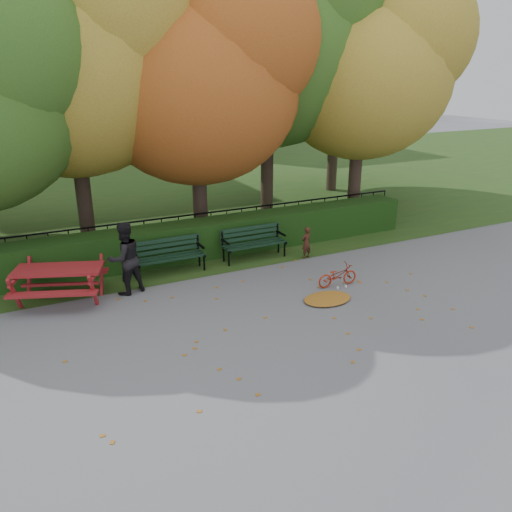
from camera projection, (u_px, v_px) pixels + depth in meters
name	position (u px, v px, depth m)	size (l,w,h in m)	color
ground	(283.00, 322.00, 10.35)	(90.00, 90.00, 0.00)	slate
grass_strip	(130.00, 189.00, 22.14)	(90.00, 90.00, 0.00)	#1E3E15
building_right	(190.00, 56.00, 35.18)	(9.00, 6.00, 12.00)	#B0A18A
hedge	(205.00, 238.00, 13.97)	(13.00, 0.90, 1.00)	black
iron_fence	(196.00, 230.00, 14.63)	(14.00, 0.04, 1.02)	black
tree_b	(82.00, 51.00, 13.16)	(6.72, 6.40, 8.79)	#33231E
tree_c	(209.00, 74.00, 14.06)	(6.30, 6.00, 8.00)	#33231E
tree_d	(282.00, 36.00, 15.99)	(7.14, 6.80, 9.58)	#33231E
tree_e	(375.00, 66.00, 16.17)	(6.09, 5.80, 8.16)	#33231E
tree_g	(348.00, 60.00, 20.18)	(6.30, 6.00, 8.55)	#33231E
bench_left	(169.00, 253.00, 12.75)	(1.80, 0.57, 0.88)	black
bench_right	(253.00, 240.00, 13.75)	(1.80, 0.57, 0.88)	black
picnic_table	(59.00, 276.00, 11.07)	(2.29, 2.08, 0.92)	maroon
leaf_pile	(327.00, 299.00, 11.32)	(1.15, 0.80, 0.08)	brown
leaf_scatter	(276.00, 316.00, 10.60)	(9.00, 5.70, 0.01)	brown
child	(306.00, 243.00, 13.78)	(0.33, 0.21, 0.90)	#391B12
adult	(125.00, 258.00, 11.44)	(0.83, 0.65, 1.72)	black
bicycle	(338.00, 275.00, 12.02)	(0.36, 1.03, 0.54)	#9E230E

